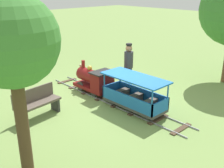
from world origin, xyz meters
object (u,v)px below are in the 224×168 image
object	(u,v)px
passenger_car	(134,96)
park_bench	(37,103)
oak_tree_near	(12,43)
conductor_person	(129,63)
locomotive	(95,80)

from	to	relation	value
passenger_car	park_bench	world-z (taller)	passenger_car
passenger_car	oak_tree_near	bearing A→B (deg)	-173.28
conductor_person	oak_tree_near	xyz separation A→B (m)	(-4.60, -1.64, 1.58)
passenger_car	park_bench	xyz separation A→B (m)	(-2.25, 1.51, -0.01)
park_bench	passenger_car	bearing A→B (deg)	-33.77
conductor_person	oak_tree_near	bearing A→B (deg)	-160.41
locomotive	oak_tree_near	world-z (taller)	oak_tree_near
locomotive	park_bench	size ratio (longest dim) A/B	1.08
passenger_car	park_bench	bearing A→B (deg)	146.23
passenger_car	park_bench	distance (m)	2.71
passenger_car	park_bench	size ratio (longest dim) A/B	1.49
park_bench	conductor_person	bearing A→B (deg)	-5.00
locomotive	passenger_car	world-z (taller)	locomotive
passenger_car	conductor_person	world-z (taller)	conductor_person
locomotive	conductor_person	bearing A→B (deg)	-26.90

